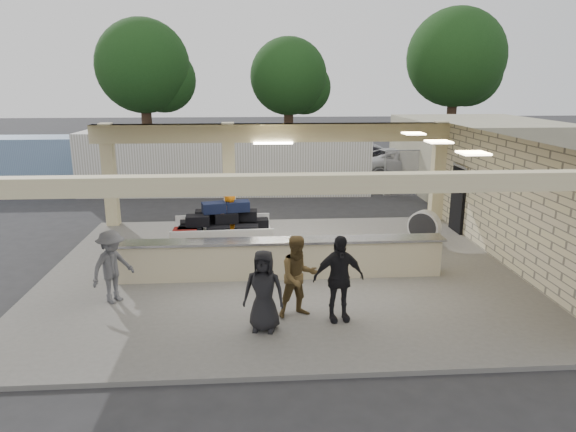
{
  "coord_description": "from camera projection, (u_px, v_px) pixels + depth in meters",
  "views": [
    {
      "loc": [
        -0.67,
        -12.62,
        4.9
      ],
      "look_at": [
        0.26,
        1.0,
        1.29
      ],
      "focal_mm": 32.0,
      "sensor_mm": 36.0,
      "label": 1
    }
  ],
  "objects": [
    {
      "name": "pavilion",
      "position": [
        287.0,
        217.0,
        13.78
      ],
      "size": [
        12.01,
        10.0,
        3.55
      ],
      "color": "#5F5C58",
      "rests_on": "ground"
    },
    {
      "name": "baggage_counter",
      "position": [
        282.0,
        258.0,
        12.84
      ],
      "size": [
        8.2,
        0.58,
        0.98
      ],
      "color": "#C5B793",
      "rests_on": "pavilion"
    },
    {
      "name": "baggage_handler",
      "position": [
        229.0,
        224.0,
        14.23
      ],
      "size": [
        0.74,
        0.77,
        1.89
      ],
      "primitive_type": "imported",
      "rotation": [
        0.0,
        0.0,
        4.0
      ],
      "color": "orange",
      "rests_on": "pavilion"
    },
    {
      "name": "car_white_a",
      "position": [
        407.0,
        164.0,
        26.14
      ],
      "size": [
        5.9,
        3.48,
        1.58
      ],
      "primitive_type": "imported",
      "rotation": [
        0.0,
        0.0,
        1.73
      ],
      "color": "silver",
      "rests_on": "ground"
    },
    {
      "name": "container_white",
      "position": [
        226.0,
        162.0,
        22.96
      ],
      "size": [
        12.77,
        3.02,
        2.75
      ],
      "primitive_type": "cube",
      "rotation": [
        0.0,
        0.0,
        -0.04
      ],
      "color": "white",
      "rests_on": "ground"
    },
    {
      "name": "passenger_a",
      "position": [
        299.0,
        277.0,
        10.6
      ],
      "size": [
        0.92,
        0.59,
        1.75
      ],
      "primitive_type": "imported",
      "rotation": [
        0.0,
        0.0,
        0.28
      ],
      "color": "brown",
      "rests_on": "pavilion"
    },
    {
      "name": "car_white_b",
      "position": [
        522.0,
        163.0,
        27.11
      ],
      "size": [
        4.57,
        3.35,
        1.36
      ],
      "primitive_type": "imported",
      "rotation": [
        0.0,
        0.0,
        1.11
      ],
      "color": "silver",
      "rests_on": "ground"
    },
    {
      "name": "passenger_b",
      "position": [
        338.0,
        278.0,
        10.42
      ],
      "size": [
        1.1,
        0.52,
        1.81
      ],
      "primitive_type": "imported",
      "rotation": [
        0.0,
        0.0,
        0.13
      ],
      "color": "black",
      "rests_on": "pavilion"
    },
    {
      "name": "tree_mid",
      "position": [
        293.0,
        80.0,
        37.58
      ],
      "size": [
        6.0,
        5.6,
        8.0
      ],
      "color": "#382619",
      "rests_on": "ground"
    },
    {
      "name": "tree_left",
      "position": [
        149.0,
        70.0,
        34.84
      ],
      "size": [
        6.6,
        6.3,
        9.0
      ],
      "color": "#382619",
      "rests_on": "ground"
    },
    {
      "name": "luggage_cart",
      "position": [
        222.0,
        227.0,
        14.19
      ],
      "size": [
        2.78,
        1.8,
        1.58
      ],
      "rotation": [
        0.0,
        0.0,
        0.05
      ],
      "color": "silver",
      "rests_on": "pavilion"
    },
    {
      "name": "tree_right",
      "position": [
        459.0,
        62.0,
        37.08
      ],
      "size": [
        7.2,
        7.0,
        10.0
      ],
      "color": "#382619",
      "rests_on": "ground"
    },
    {
      "name": "adjacent_building",
      "position": [
        477.0,
        155.0,
        23.33
      ],
      "size": [
        6.0,
        8.0,
        3.2
      ],
      "primitive_type": "cube",
      "color": "#B0A98B",
      "rests_on": "ground"
    },
    {
      "name": "fence",
      "position": [
        519.0,
        171.0,
        22.6
      ],
      "size": [
        12.06,
        0.06,
        2.03
      ],
      "color": "gray",
      "rests_on": "ground"
    },
    {
      "name": "ground",
      "position": [
        281.0,
        273.0,
        13.47
      ],
      "size": [
        120.0,
        120.0,
        0.0
      ],
      "primitive_type": "plane",
      "color": "#28282B",
      "rests_on": "ground"
    },
    {
      "name": "passenger_c",
      "position": [
        112.0,
        267.0,
        11.3
      ],
      "size": [
        0.95,
        1.08,
        1.66
      ],
      "primitive_type": "imported",
      "rotation": [
        0.0,
        0.0,
        0.92
      ],
      "color": "#4F5054",
      "rests_on": "pavilion"
    },
    {
      "name": "car_dark",
      "position": [
        370.0,
        159.0,
        27.76
      ],
      "size": [
        4.99,
        2.37,
        1.6
      ],
      "primitive_type": "imported",
      "rotation": [
        0.0,
        0.0,
        1.42
      ],
      "color": "black",
      "rests_on": "ground"
    },
    {
      "name": "container_blue",
      "position": [
        39.0,
        163.0,
        23.72
      ],
      "size": [
        9.25,
        2.25,
        2.4
      ],
      "primitive_type": "cube",
      "rotation": [
        0.0,
        0.0,
        0.0
      ],
      "color": "#7093B4",
      "rests_on": "ground"
    },
    {
      "name": "passenger_d",
      "position": [
        264.0,
        291.0,
        10.01
      ],
      "size": [
        0.86,
        0.49,
        1.65
      ],
      "primitive_type": "imported",
      "rotation": [
        0.0,
        0.0,
        -0.21
      ],
      "color": "black",
      "rests_on": "pavilion"
    },
    {
      "name": "drum_fan",
      "position": [
        424.0,
        227.0,
        15.32
      ],
      "size": [
        0.93,
        0.86,
        1.06
      ],
      "rotation": [
        0.0,
        0.0,
        -0.7
      ],
      "color": "silver",
      "rests_on": "pavilion"
    }
  ]
}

